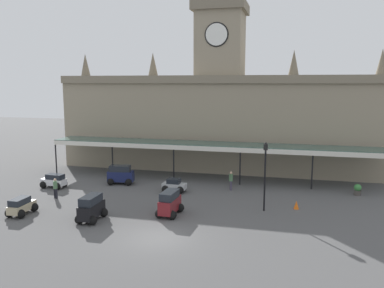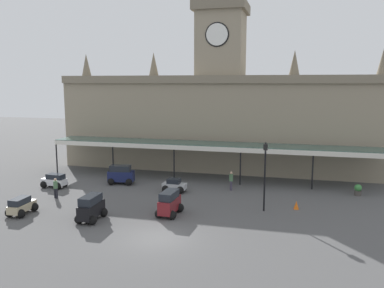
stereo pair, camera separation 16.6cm
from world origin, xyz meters
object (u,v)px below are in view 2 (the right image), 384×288
at_px(planter_by_canopy, 358,190).
at_px(car_beige_estate, 22,207).
at_px(victorian_lamppost, 265,169).
at_px(car_white_estate, 54,181).
at_px(pedestrian_crossing_forecourt, 56,187).
at_px(car_black_van, 91,209).
at_px(traffic_cone, 296,205).
at_px(pedestrian_near_entrance, 231,180).
at_px(car_maroon_van, 170,204).
at_px(car_silver_sedan, 174,186).
at_px(car_navy_van, 121,176).

bearing_deg(planter_by_canopy, car_beige_estate, -155.35).
bearing_deg(victorian_lamppost, car_white_estate, 174.08).
distance_m(car_white_estate, pedestrian_crossing_forecourt, 3.51).
xyz_separation_m(car_black_van, pedestrian_crossing_forecourt, (-5.42, 4.06, 0.10)).
bearing_deg(traffic_cone, pedestrian_near_entrance, 143.89).
xyz_separation_m(car_maroon_van, car_beige_estate, (-10.41, -2.50, -0.24)).
relative_size(car_silver_sedan, traffic_cone, 3.31).
bearing_deg(car_black_van, planter_by_canopy, 30.35).
bearing_deg(car_navy_van, car_maroon_van, -45.74).
xyz_separation_m(car_silver_sedan, victorian_lamppost, (7.93, -3.29, 2.69)).
relative_size(car_black_van, planter_by_canopy, 2.52).
relative_size(pedestrian_near_entrance, pedestrian_crossing_forecourt, 1.00).
bearing_deg(car_navy_van, car_white_estate, -153.20).
bearing_deg(car_maroon_van, car_navy_van, 134.26).
bearing_deg(victorian_lamppost, car_silver_sedan, 157.47).
bearing_deg(car_black_van, car_maroon_van, 25.66).
relative_size(car_black_van, pedestrian_crossing_forecourt, 1.45).
bearing_deg(car_maroon_van, car_black_van, -154.34).
distance_m(car_beige_estate, car_navy_van, 10.30).
xyz_separation_m(pedestrian_crossing_forecourt, planter_by_canopy, (24.24, 6.96, -0.42)).
bearing_deg(pedestrian_crossing_forecourt, car_beige_estate, -90.84).
bearing_deg(car_navy_van, pedestrian_near_entrance, 2.53).
height_order(car_maroon_van, car_beige_estate, car_maroon_van).
bearing_deg(planter_by_canopy, car_navy_van, -176.12).
distance_m(car_silver_sedan, car_beige_estate, 12.28).
relative_size(car_silver_sedan, car_navy_van, 0.82).
relative_size(car_white_estate, pedestrian_crossing_forecourt, 1.39).
bearing_deg(traffic_cone, car_navy_van, 167.20).
height_order(car_white_estate, traffic_cone, car_white_estate).
bearing_deg(car_black_van, car_white_estate, 137.10).
bearing_deg(car_maroon_van, victorian_lamppost, 21.73).
relative_size(car_silver_sedan, pedestrian_near_entrance, 1.24).
bearing_deg(car_navy_van, traffic_cone, -12.80).
height_order(pedestrian_crossing_forecourt, victorian_lamppost, victorian_lamppost).
relative_size(car_maroon_van, car_navy_van, 0.97).
bearing_deg(pedestrian_near_entrance, planter_by_canopy, 5.19).
bearing_deg(car_navy_van, planter_by_canopy, 3.88).
distance_m(car_maroon_van, car_silver_sedan, 6.06).
height_order(car_beige_estate, car_black_van, car_black_van).
distance_m(car_silver_sedan, pedestrian_crossing_forecourt, 9.86).
xyz_separation_m(pedestrian_near_entrance, traffic_cone, (5.57, -4.07, -0.60)).
distance_m(car_maroon_van, pedestrian_crossing_forecourt, 10.48).
distance_m(car_beige_estate, planter_by_canopy, 26.73).
relative_size(car_white_estate, victorian_lamppost, 0.45).
height_order(car_black_van, car_navy_van, same).
height_order(car_navy_van, victorian_lamppost, victorian_lamppost).
relative_size(car_beige_estate, pedestrian_near_entrance, 1.36).
relative_size(car_white_estate, pedestrian_near_entrance, 1.39).
distance_m(car_beige_estate, car_white_estate, 7.31).
bearing_deg(victorian_lamppost, car_beige_estate, -163.24).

